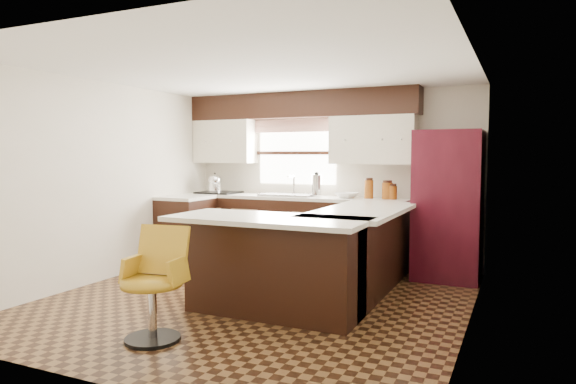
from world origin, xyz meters
The scene contains 30 objects.
floor centered at (0.00, 0.00, 0.00)m, with size 4.40×4.40×0.00m, color #49301A.
ceiling centered at (0.00, 0.00, 2.40)m, with size 4.40×4.40×0.00m, color silver.
wall_back centered at (0.00, 2.20, 1.20)m, with size 4.40×4.40×0.00m, color beige.
wall_front centered at (0.00, -2.20, 1.20)m, with size 4.40×4.40×0.00m, color beige.
wall_left centered at (-2.10, 0.00, 1.20)m, with size 4.40×4.40×0.00m, color beige.
wall_right centered at (2.10, 0.00, 1.20)m, with size 4.40×4.40×0.00m, color beige.
base_cab_back centered at (-0.45, 1.90, 0.45)m, with size 3.30×0.60×0.90m, color black.
base_cab_left centered at (-1.80, 1.25, 0.45)m, with size 0.60×0.70×0.90m, color black.
counter_back centered at (-0.45, 1.90, 0.92)m, with size 3.30×0.60×0.04m, color silver.
counter_left centered at (-1.80, 1.25, 0.92)m, with size 0.60×0.70×0.04m, color silver.
soffit centered at (-0.40, 2.03, 2.22)m, with size 3.40×0.35×0.36m, color black.
upper_cab_left centered at (-1.62, 2.03, 1.72)m, with size 0.94×0.35×0.64m, color beige.
upper_cab_right centered at (0.68, 2.03, 1.72)m, with size 1.14×0.35×0.64m, color beige.
window_pane centered at (-0.50, 2.18, 1.55)m, with size 1.20×0.02×0.90m, color white.
valance centered at (-0.50, 2.14, 1.94)m, with size 1.30×0.06×0.18m, color #D19B93.
sink centered at (-0.50, 1.88, 0.96)m, with size 0.75×0.45×0.03m, color #B2B2B7.
dishwasher centered at (0.55, 1.61, 0.43)m, with size 0.58×0.03×0.78m, color black.
cooktop centered at (-1.65, 1.88, 0.96)m, with size 0.58×0.50×0.03m, color black.
peninsula_long centered at (0.90, 0.62, 0.45)m, with size 0.60×1.95×0.90m, color black.
peninsula_return centered at (0.38, -0.35, 0.45)m, with size 1.65×0.60×0.90m, color black.
counter_pen_long centered at (0.95, 0.62, 0.92)m, with size 0.84×1.95×0.04m, color silver.
counter_pen_return centered at (0.35, -0.44, 0.92)m, with size 1.89×0.84×0.04m, color silver.
refrigerator centered at (1.69, 1.80, 0.91)m, with size 0.78×0.75×1.82m, color #3C0A14.
bar_chair centered at (-0.21, -1.41, 0.47)m, with size 0.50×0.50×0.93m, color #B7891C, non-canonical shape.
kettle centered at (-1.72, 1.88, 1.11)m, with size 0.21×0.21×0.28m, color silver, non-canonical shape.
percolator centered at (-0.08, 1.90, 1.10)m, with size 0.13×0.13×0.31m, color silver.
mixing_bowl centered at (0.36, 1.90, 0.98)m, with size 0.29×0.29×0.07m, color white.
canister_large centered at (0.66, 1.92, 1.07)m, with size 0.12×0.12×0.24m, color brown.
canister_med centered at (0.90, 1.92, 1.05)m, with size 0.14×0.14×0.22m, color brown.
canister_small centered at (0.97, 1.92, 1.03)m, with size 0.12×0.12×0.17m, color brown.
Camera 1 is at (2.51, -4.68, 1.52)m, focal length 32.00 mm.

